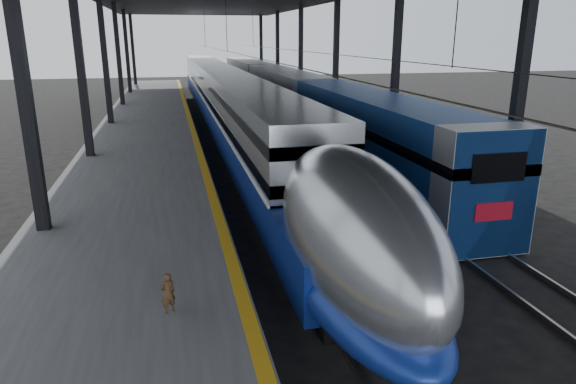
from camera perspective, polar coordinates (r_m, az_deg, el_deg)
name	(u,v)px	position (r m, az deg, el deg)	size (l,w,h in m)	color
ground	(271,323)	(12.35, -1.95, -14.38)	(160.00, 160.00, 0.00)	black
platform	(145,143)	(30.99, -15.59, 5.23)	(6.00, 80.00, 1.00)	#4C4C4F
yellow_strip	(194,133)	(30.88, -10.44, 6.49)	(0.30, 80.00, 0.01)	#CD9213
rails	(280,144)	(31.70, -0.90, 5.32)	(6.52, 80.00, 0.16)	slate
tgv_train	(225,101)	(38.48, -7.03, 10.01)	(2.86, 65.20, 4.10)	#B2B4B9
second_train	(286,96)	(40.93, -0.20, 10.65)	(2.86, 56.05, 3.94)	navy
child	(168,293)	(10.85, -13.22, -10.87)	(0.32, 0.21, 0.87)	#472E17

